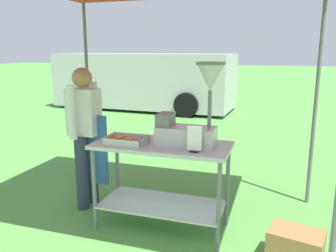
{
  "coord_description": "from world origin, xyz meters",
  "views": [
    {
      "loc": [
        0.82,
        -2.02,
        1.8
      ],
      "look_at": [
        -0.25,
        1.27,
        1.03
      ],
      "focal_mm": 36.87,
      "sensor_mm": 36.0,
      "label": 1
    }
  ],
  "objects_px": {
    "donut_tray": "(126,141)",
    "van_silver": "(144,80)",
    "donut_fryer": "(193,115)",
    "donut_cart": "(162,167)",
    "vendor": "(85,131)",
    "supply_crate": "(295,247)",
    "menu_sign": "(194,141)"
  },
  "relations": [
    {
      "from": "donut_tray",
      "to": "van_silver",
      "type": "distance_m",
      "value": 7.5
    },
    {
      "from": "donut_tray",
      "to": "donut_fryer",
      "type": "xyz_separation_m",
      "value": [
        0.63,
        0.14,
        0.27
      ]
    },
    {
      "from": "donut_fryer",
      "to": "donut_tray",
      "type": "bearing_deg",
      "value": -167.63
    },
    {
      "from": "donut_fryer",
      "to": "donut_cart",
      "type": "bearing_deg",
      "value": -175.85
    },
    {
      "from": "donut_fryer",
      "to": "van_silver",
      "type": "relative_size",
      "value": 0.14
    },
    {
      "from": "donut_tray",
      "to": "van_silver",
      "type": "relative_size",
      "value": 0.07
    },
    {
      "from": "donut_tray",
      "to": "donut_fryer",
      "type": "bearing_deg",
      "value": 12.37
    },
    {
      "from": "donut_tray",
      "to": "vendor",
      "type": "xyz_separation_m",
      "value": [
        -0.67,
        0.36,
        -0.02
      ]
    },
    {
      "from": "donut_cart",
      "to": "donut_fryer",
      "type": "relative_size",
      "value": 1.7
    },
    {
      "from": "donut_cart",
      "to": "donut_fryer",
      "type": "xyz_separation_m",
      "value": [
        0.3,
        0.02,
        0.54
      ]
    },
    {
      "from": "supply_crate",
      "to": "donut_tray",
      "type": "bearing_deg",
      "value": 176.46
    },
    {
      "from": "menu_sign",
      "to": "van_silver",
      "type": "xyz_separation_m",
      "value": [
        -3.35,
        7.09,
        -0.12
      ]
    },
    {
      "from": "supply_crate",
      "to": "van_silver",
      "type": "height_order",
      "value": "van_silver"
    },
    {
      "from": "menu_sign",
      "to": "donut_tray",
      "type": "bearing_deg",
      "value": 174.38
    },
    {
      "from": "donut_cart",
      "to": "donut_fryer",
      "type": "bearing_deg",
      "value": 4.15
    },
    {
      "from": "menu_sign",
      "to": "supply_crate",
      "type": "relative_size",
      "value": 0.49
    },
    {
      "from": "menu_sign",
      "to": "supply_crate",
      "type": "height_order",
      "value": "menu_sign"
    },
    {
      "from": "donut_fryer",
      "to": "supply_crate",
      "type": "xyz_separation_m",
      "value": [
        0.98,
        -0.24,
        -1.05
      ]
    },
    {
      "from": "vendor",
      "to": "supply_crate",
      "type": "relative_size",
      "value": 3.21
    },
    {
      "from": "menu_sign",
      "to": "van_silver",
      "type": "distance_m",
      "value": 7.84
    },
    {
      "from": "donut_fryer",
      "to": "vendor",
      "type": "distance_m",
      "value": 1.35
    },
    {
      "from": "donut_tray",
      "to": "menu_sign",
      "type": "xyz_separation_m",
      "value": [
        0.7,
        -0.07,
        0.08
      ]
    },
    {
      "from": "supply_crate",
      "to": "van_silver",
      "type": "bearing_deg",
      "value": 120.86
    },
    {
      "from": "vendor",
      "to": "menu_sign",
      "type": "bearing_deg",
      "value": -17.24
    },
    {
      "from": "menu_sign",
      "to": "supply_crate",
      "type": "bearing_deg",
      "value": -1.92
    },
    {
      "from": "vendor",
      "to": "van_silver",
      "type": "xyz_separation_m",
      "value": [
        -1.97,
        6.66,
        -0.03
      ]
    },
    {
      "from": "supply_crate",
      "to": "van_silver",
      "type": "xyz_separation_m",
      "value": [
        -4.26,
        7.12,
        0.73
      ]
    },
    {
      "from": "donut_cart",
      "to": "donut_tray",
      "type": "xyz_separation_m",
      "value": [
        -0.33,
        -0.12,
        0.27
      ]
    },
    {
      "from": "donut_cart",
      "to": "van_silver",
      "type": "height_order",
      "value": "van_silver"
    },
    {
      "from": "menu_sign",
      "to": "van_silver",
      "type": "height_order",
      "value": "van_silver"
    },
    {
      "from": "donut_fryer",
      "to": "van_silver",
      "type": "height_order",
      "value": "donut_fryer"
    },
    {
      "from": "donut_tray",
      "to": "menu_sign",
      "type": "height_order",
      "value": "menu_sign"
    }
  ]
}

